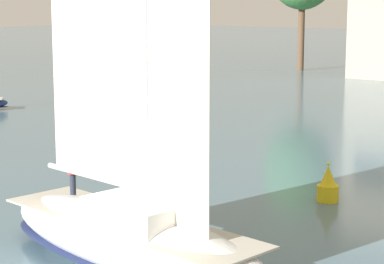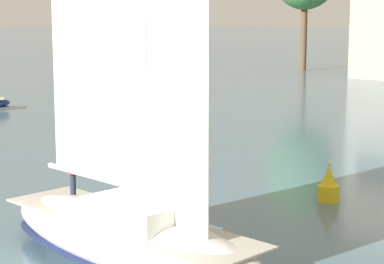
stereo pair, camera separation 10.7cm
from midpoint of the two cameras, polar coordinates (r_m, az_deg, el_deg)
The scene contains 2 objects.
sailboat_main at distance 22.74m, azimuth -4.73°, elevation -7.49°, with size 11.13×3.99×14.97m.
channel_buoy at distance 30.75m, azimuth 10.47°, elevation -4.07°, with size 0.88×0.88×1.63m.
Camera 2 is at (15.38, -15.37, 7.90)m, focal length 70.00 mm.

